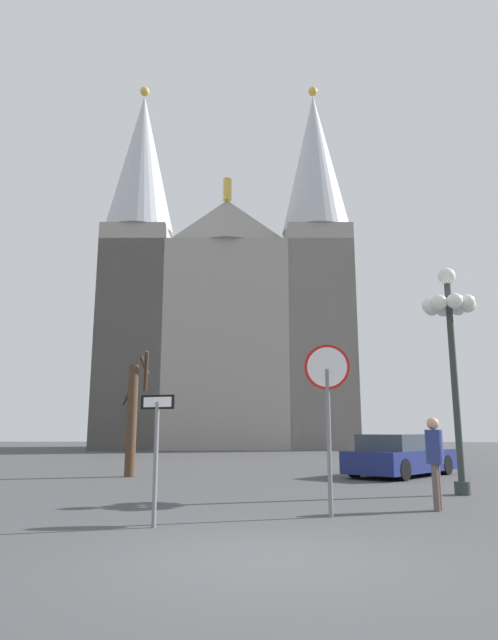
# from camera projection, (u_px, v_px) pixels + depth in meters

# --- Properties ---
(ground_plane) EXTENTS (120.00, 120.00, 0.00)m
(ground_plane) POSITION_uv_depth(u_px,v_px,m) (264.00, 560.00, 6.29)
(ground_plane) COLOR #424244
(cathedral) EXTENTS (20.16, 11.32, 30.41)m
(cathedral) POSITION_uv_depth(u_px,v_px,m) (228.00, 316.00, 44.53)
(cathedral) COLOR gray
(cathedral) RESTS_ON ground
(stop_sign) EXTENTS (0.82, 0.18, 3.01)m
(stop_sign) POSITION_uv_depth(u_px,v_px,m) (328.00, 393.00, 9.80)
(stop_sign) COLOR slate
(stop_sign) RESTS_ON ground
(one_way_arrow_sign) EXTENTS (0.59, 0.22, 2.03)m
(one_way_arrow_sign) POSITION_uv_depth(u_px,v_px,m) (156.00, 442.00, 8.63)
(one_way_arrow_sign) COLOR slate
(one_way_arrow_sign) RESTS_ON ground
(street_lamp) EXTENTS (1.30, 1.30, 5.45)m
(street_lamp) POSITION_uv_depth(u_px,v_px,m) (450.00, 326.00, 13.32)
(street_lamp) COLOR #2D3833
(street_lamp) RESTS_ON ground
(bare_tree) EXTENTS (0.97, 0.99, 4.03)m
(bare_tree) POSITION_uv_depth(u_px,v_px,m) (133.00, 415.00, 17.74)
(bare_tree) COLOR #473323
(bare_tree) RESTS_ON ground
(parked_car_near_navy) EXTENTS (4.26, 4.62, 1.33)m
(parked_car_near_navy) POSITION_uv_depth(u_px,v_px,m) (400.00, 456.00, 17.65)
(parked_car_near_navy) COLOR navy
(parked_car_near_navy) RESTS_ON ground
(pedestrian_walking) EXTENTS (0.32, 0.32, 1.71)m
(pedestrian_walking) POSITION_uv_depth(u_px,v_px,m) (435.00, 454.00, 10.30)
(pedestrian_walking) COLOR #594C47
(pedestrian_walking) RESTS_ON ground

